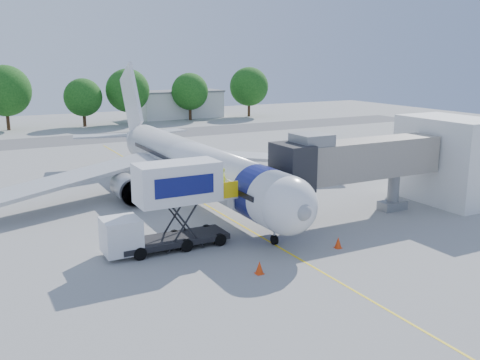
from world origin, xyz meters
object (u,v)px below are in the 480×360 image
catering_hiloader (168,207)px  ground_tug (319,286)px  jet_bridge (350,161)px  aircraft (191,163)px

catering_hiloader → ground_tug: size_ratio=2.35×
catering_hiloader → ground_tug: bearing=-68.5°
jet_bridge → catering_hiloader: jet_bridge is taller
aircraft → catering_hiloader: aircraft is taller
catering_hiloader → ground_tug: (4.06, -10.32, -2.05)m
jet_bridge → aircraft: bearing=125.7°
jet_bridge → ground_tug: 14.96m
jet_bridge → catering_hiloader: size_ratio=1.64×
jet_bridge → catering_hiloader: 14.35m
aircraft → catering_hiloader: bearing=-119.4°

